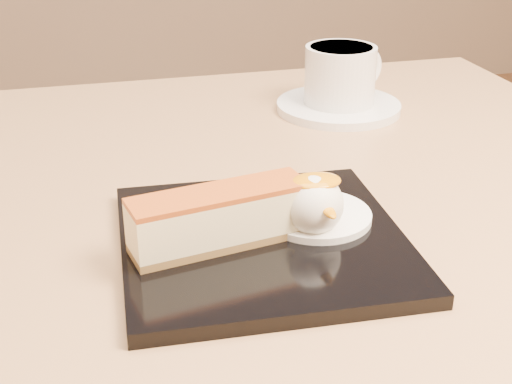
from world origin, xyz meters
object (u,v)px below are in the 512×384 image
object	(u,v)px
cheesecake	(220,218)
ice_cream_scoop	(314,204)
coffee_cup	(341,74)
dessert_plate	(262,241)
saucer	(338,107)
table	(283,333)

from	to	relation	value
cheesecake	ice_cream_scoop	xyz separation A→B (m)	(0.07, 0.00, 0.00)
coffee_cup	cheesecake	bearing A→B (deg)	-149.30
dessert_plate	cheesecake	world-z (taller)	cheesecake
cheesecake	coffee_cup	distance (m)	0.37
cheesecake	coffee_cup	bearing A→B (deg)	44.79
saucer	coffee_cup	distance (m)	0.04
table	coffee_cup	xyz separation A→B (m)	(0.13, 0.21, 0.20)
dessert_plate	ice_cream_scoop	world-z (taller)	ice_cream_scoop
cheesecake	ice_cream_scoop	world-z (taller)	ice_cream_scoop
dessert_plate	coffee_cup	size ratio (longest dim) A/B	2.02
ice_cream_scoop	table	bearing A→B (deg)	86.17
coffee_cup	table	bearing A→B (deg)	-146.27
cheesecake	coffee_cup	world-z (taller)	coffee_cup
dessert_plate	coffee_cup	bearing A→B (deg)	59.31
cheesecake	saucer	world-z (taller)	cheesecake
table	ice_cream_scoop	world-z (taller)	ice_cream_scoop
cheesecake	ice_cream_scoop	bearing A→B (deg)	-10.28
dessert_plate	table	bearing A→B (deg)	62.35
table	saucer	xyz separation A→B (m)	(0.13, 0.21, 0.16)
ice_cream_scoop	saucer	bearing A→B (deg)	65.88
ice_cream_scoop	saucer	xyz separation A→B (m)	(0.14, 0.30, -0.03)
saucer	ice_cream_scoop	bearing A→B (deg)	-114.12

